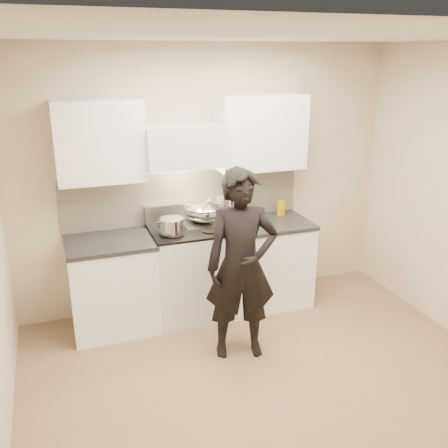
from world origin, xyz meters
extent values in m
plane|color=#81654E|center=(0.00, 0.00, 0.00)|extent=(4.00, 4.00, 0.00)
cube|color=beige|center=(0.00, 1.75, 1.35)|extent=(4.00, 0.04, 2.70)
cube|color=silver|center=(0.00, 0.00, 2.69)|extent=(4.00, 3.50, 0.02)
cube|color=beige|center=(-0.25, 1.74, 1.19)|extent=(2.50, 0.02, 0.53)
cube|color=#B7B7B7|center=(-0.30, 1.70, 1.03)|extent=(0.76, 0.08, 0.20)
cube|color=silver|center=(-0.30, 1.55, 1.75)|extent=(0.76, 0.40, 0.40)
cylinder|color=silver|center=(-0.30, 1.37, 1.57)|extent=(0.66, 0.02, 0.02)
cube|color=white|center=(0.53, 1.58, 1.83)|extent=(0.90, 0.33, 0.75)
cube|color=white|center=(-1.08, 1.58, 1.83)|extent=(0.80, 0.33, 0.75)
cube|color=beige|center=(0.13, 1.73, 1.10)|extent=(0.08, 0.01, 0.12)
cube|color=silver|center=(-0.30, 1.43, 0.46)|extent=(0.76, 0.65, 0.92)
cube|color=black|center=(-0.30, 1.43, 0.93)|extent=(0.76, 0.65, 0.02)
cube|color=#BABABA|center=(-0.14, 1.54, 0.95)|extent=(0.36, 0.34, 0.01)
cylinder|color=silver|center=(-0.30, 1.13, 0.78)|extent=(0.62, 0.02, 0.02)
cylinder|color=black|center=(-0.48, 1.28, 0.95)|extent=(0.18, 0.18, 0.01)
cylinder|color=black|center=(-0.12, 1.28, 0.95)|extent=(0.18, 0.18, 0.01)
cylinder|color=black|center=(-0.48, 1.57, 0.95)|extent=(0.18, 0.18, 0.01)
cylinder|color=black|center=(-0.12, 1.57, 0.95)|extent=(0.18, 0.18, 0.01)
cube|color=white|center=(0.53, 1.43, 0.44)|extent=(0.90, 0.65, 0.88)
cube|color=black|center=(0.53, 1.43, 0.90)|extent=(0.92, 0.67, 0.04)
cube|color=white|center=(-1.08, 1.43, 0.44)|extent=(0.80, 0.65, 0.88)
cube|color=black|center=(-1.08, 1.43, 0.90)|extent=(0.82, 0.67, 0.04)
ellipsoid|color=silver|center=(-0.10, 1.54, 1.06)|extent=(0.38, 0.38, 0.21)
torus|color=silver|center=(-0.10, 1.54, 1.11)|extent=(0.40, 0.40, 0.02)
ellipsoid|color=beige|center=(-0.10, 1.54, 1.05)|extent=(0.22, 0.22, 0.10)
cylinder|color=silver|center=(-0.15, 1.39, 1.18)|extent=(0.06, 0.28, 0.21)
cylinder|color=silver|center=(-0.50, 1.31, 1.03)|extent=(0.27, 0.27, 0.15)
cube|color=silver|center=(-0.63, 1.28, 1.09)|extent=(0.05, 0.03, 0.01)
cube|color=silver|center=(-0.37, 1.34, 1.09)|extent=(0.05, 0.03, 0.01)
cylinder|color=#B7B7B7|center=(0.22, 1.64, 1.00)|extent=(0.11, 0.11, 0.16)
cylinder|color=black|center=(0.25, 1.64, 1.08)|extent=(0.01, 0.01, 0.28)
cylinder|color=silver|center=(0.24, 1.66, 1.08)|extent=(0.01, 0.01, 0.28)
cylinder|color=#B7B7B7|center=(0.22, 1.66, 1.08)|extent=(0.01, 0.01, 0.28)
cylinder|color=black|center=(0.20, 1.65, 1.08)|extent=(0.01, 0.01, 0.28)
cylinder|color=#B7B7B7|center=(0.20, 1.64, 1.08)|extent=(0.01, 0.01, 0.28)
cylinder|color=silver|center=(0.21, 1.62, 1.08)|extent=(0.01, 0.01, 0.28)
cylinder|color=black|center=(0.22, 1.61, 1.08)|extent=(0.01, 0.01, 0.28)
cylinder|color=#B7B7B7|center=(0.24, 1.62, 1.08)|extent=(0.01, 0.01, 0.28)
cylinder|color=#C35213|center=(0.32, 1.55, 0.95)|extent=(0.04, 0.04, 0.07)
cylinder|color=red|center=(0.32, 1.55, 1.00)|extent=(0.04, 0.04, 0.02)
cylinder|color=#A47C03|center=(0.78, 1.58, 1.00)|extent=(0.09, 0.09, 0.16)
imported|color=black|center=(-0.07, 0.60, 0.85)|extent=(0.70, 0.53, 1.71)
camera|label=1|loc=(-1.53, -3.07, 2.60)|focal=40.00mm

